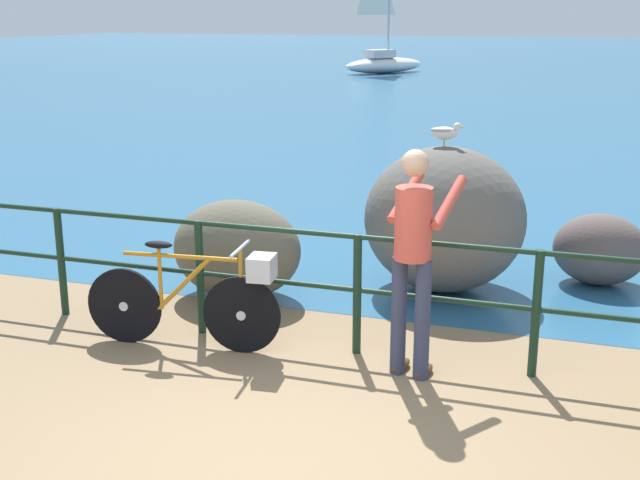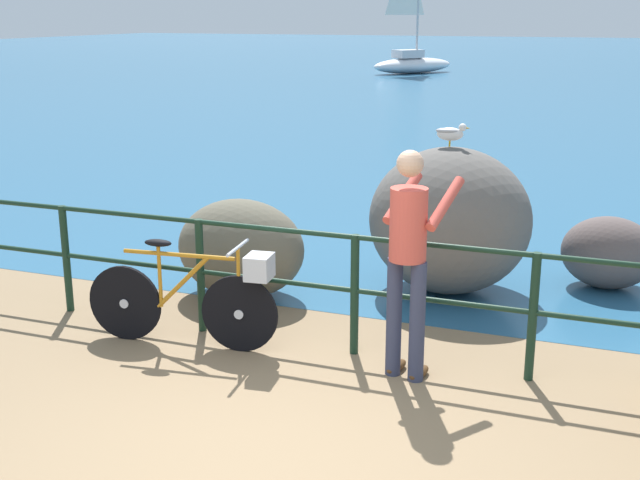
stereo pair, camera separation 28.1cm
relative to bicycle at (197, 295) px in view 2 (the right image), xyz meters
The scene contains 10 objects.
ground_plane 18.53m from the bicycle, 86.06° to the left, with size 120.00×120.00×0.10m, color #846B4C.
sea_surface 46.17m from the bicycle, 88.42° to the left, with size 120.00×90.00×0.01m, color #285B7F.
promenade_railing 1.33m from the bicycle, 14.68° to the left, with size 8.60×0.07×1.02m.
bicycle is the anchor object (origin of this frame).
person_at_railing 1.86m from the bicycle, ahead, with size 0.55×0.67×1.78m.
breakwater_boulder_main 2.75m from the bicycle, 52.96° to the left, with size 1.62×1.48×1.47m.
breakwater_boulder_left 1.32m from the bicycle, 100.28° to the left, with size 1.30×0.96×0.98m.
breakwater_boulder_right 4.26m from the bicycle, 42.27° to the left, with size 0.94×0.75×0.74m.
seagull 2.96m from the bicycle, 53.88° to the left, with size 0.34×0.13×0.23m.
sailboat 32.32m from the bicycle, 101.57° to the left, with size 3.61×4.34×6.16m.
Camera 2 is at (1.99, -4.16, 2.74)m, focal length 46.12 mm.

